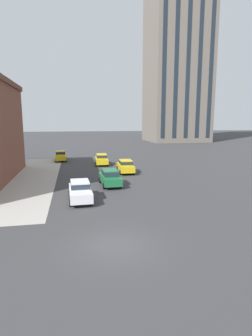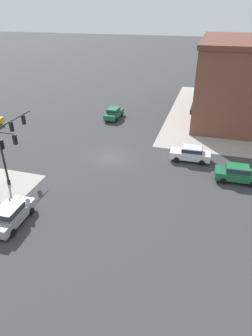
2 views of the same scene
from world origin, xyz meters
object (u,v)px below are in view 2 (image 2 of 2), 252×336
car_cross_far (191,153)px  car_cross_eastbound (11,214)px  car_parked_curb (114,113)px  traffic_signal_main (9,142)px  car_main_northbound_near (238,173)px

car_cross_far → car_cross_eastbound: bearing=-39.9°
car_cross_eastbound → car_parked_curb: size_ratio=1.00×
car_cross_far → car_parked_curb: bearing=-130.8°
traffic_signal_main → car_main_northbound_near: traffic_signal_main is taller
traffic_signal_main → car_parked_curb: size_ratio=1.46×
car_main_northbound_near → car_parked_curb: bearing=-128.9°
car_cross_eastbound → car_cross_far: bearing=140.1°
traffic_signal_main → car_cross_eastbound: 7.72m
car_main_northbound_near → car_cross_eastbound: size_ratio=1.00×
car_parked_curb → traffic_signal_main: bearing=-10.3°
car_cross_eastbound → car_cross_far: 19.55m
traffic_signal_main → car_cross_far: size_ratio=1.46×
car_cross_eastbound → car_parked_curb: 25.90m
car_parked_curb → car_cross_far: same height
traffic_signal_main → car_main_northbound_near: (-5.83, 21.12, -3.19)m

